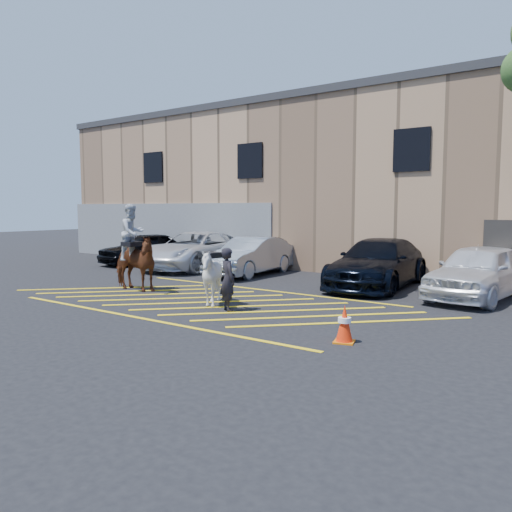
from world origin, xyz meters
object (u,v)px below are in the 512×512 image
Objects in this scene: car_white_pickup at (195,250)px; car_blue_suv at (378,263)px; car_black_suv at (144,248)px; mounted_bay at (133,256)px; car_silver_sedan at (251,256)px; handler at (228,279)px; car_white_suv at (479,271)px; traffic_cone at (344,324)px; saddled_white at (211,277)px.

car_blue_suv is (8.24, -0.20, -0.01)m from car_white_pickup.
mounted_bay is at bearing -36.53° from car_black_suv.
car_silver_sedan is 6.85m from handler.
car_silver_sedan is 0.96× the size of car_white_suv.
car_white_pickup is 2.10× the size of mounted_bay.
car_blue_suv is at bearing 179.69° from car_white_suv.
handler is at bearing 164.36° from traffic_cone.
saddled_white is (2.77, -5.58, 0.04)m from car_silver_sedan.
saddled_white is (5.87, -5.81, -0.02)m from car_white_pickup.
saddled_white is at bearing 13.20° from handler.
car_white_pickup reaches higher than car_blue_suv.
car_blue_suv is (5.13, 0.02, 0.05)m from car_silver_sedan.
traffic_cone is at bearing -76.39° from car_blue_suv.
mounted_bay is (-4.35, 0.69, 0.29)m from handler.
car_blue_suv is at bearing 106.87° from traffic_cone.
mounted_bay is (2.30, -5.39, 0.30)m from car_white_pickup.
car_white_pickup is at bearing 135.31° from saddled_white.
handler is (-1.59, -5.88, 0.02)m from car_blue_suv.
handler is at bearing -108.37° from car_blue_suv.
handler reaches higher than saddled_white.
car_white_suv is at bearing 80.72° from traffic_cone.
car_white_suv is (14.52, -0.56, 0.06)m from car_black_suv.
car_silver_sedan is (3.10, -0.22, -0.06)m from car_white_pickup.
car_white_pickup is at bearing -175.89° from car_white_suv.
car_white_pickup reaches higher than car_silver_sedan.
car_blue_suv is at bearing -7.59° from car_white_pickup.
handler is at bearing -23.71° from car_black_suv.
mounted_bay reaches higher than saddled_white.
car_silver_sedan is 5.24m from mounted_bay.
car_black_suv is 3.13m from car_white_pickup.
car_blue_suv is at bearing 41.16° from mounted_bay.
handler is at bearing -19.16° from saddled_white.
car_black_suv is 2.67× the size of saddled_white.
car_white_pickup is 1.28× the size of car_silver_sedan.
car_silver_sedan is at bearing -10.31° from car_white_pickup.
car_black_suv is at bearing -174.98° from car_white_suv.
car_white_pickup reaches higher than car_black_suv.
car_black_suv is 2.68× the size of handler.
car_white_pickup is at bearing 9.00° from car_black_suv.
car_blue_suv is 7.23m from traffic_cone.
car_silver_sedan is at bearing 136.40° from traffic_cone.
traffic_cone is (-1.06, -6.49, -0.42)m from car_white_suv.
car_white_suv is 2.88× the size of handler.
handler is at bearing -62.16° from car_silver_sedan.
car_blue_suv is 3.18m from car_white_suv.
handler is (-4.74, -5.46, 0.01)m from car_white_suv.
handler reaches higher than car_white_suv.
car_white_pickup is at bearing 175.34° from car_blue_suv.
car_white_suv is 1.70× the size of mounted_bay.
car_black_suv is 11.37m from car_blue_suv.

